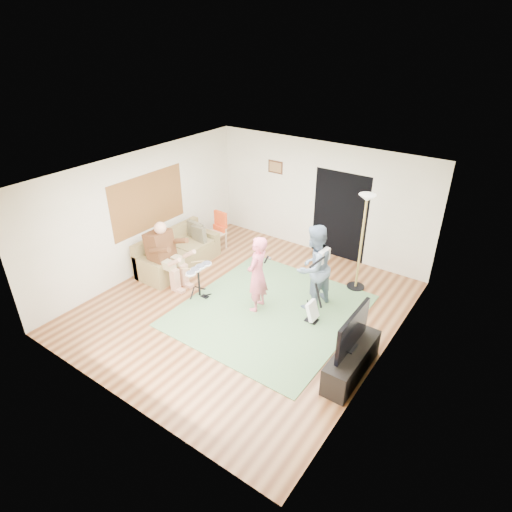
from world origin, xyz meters
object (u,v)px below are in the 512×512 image
Objects in this scene: guitarist at (313,267)px; singer at (257,274)px; torchiere_lamp at (363,226)px; sofa at (176,255)px; television at (353,331)px; drum_kit at (199,283)px; tv_cabinet at (352,362)px; guitar_spare at (313,311)px; dining_chair at (217,236)px.

singer is at bearing -35.01° from guitarist.
torchiere_lamp is (1.29, 1.84, 0.66)m from singer.
television is (4.74, -0.95, 0.58)m from sofa.
torchiere_lamp is 1.99× the size of television.
drum_kit is 3.51m from tv_cabinet.
guitar_spare reaches higher than sofa.
guitarist is (3.33, 0.40, 0.59)m from sofa.
dining_chair reaches higher than drum_kit.
dining_chair is (-3.60, -0.29, -1.11)m from torchiere_lamp.
tv_cabinet is at bearing 0.00° from television.
guitar_spare is 0.82× the size of television.
guitar_spare is 1.53m from television.
tv_cabinet is (1.46, -1.35, -0.61)m from guitarist.
guitar_spare reaches higher than tv_cabinet.
guitar_spare is (0.29, -0.48, -0.62)m from guitarist.
dining_chair is at bearing 158.98° from guitar_spare.
television reaches higher than guitar_spare.
drum_kit is 2.16m from dining_chair.
tv_cabinet is at bearing -36.53° from guitar_spare.
sofa is 3.63m from guitar_spare.
guitarist is at bearing 121.11° from guitar_spare.
torchiere_lamp is 3.77m from dining_chair.
guitarist is at bearing 27.14° from drum_kit.
guitar_spare is at bearing 44.27° from guitarist.
singer is 1.11× the size of tv_cabinet.
dining_chair is at bearing -132.47° from singer.
dining_chair is (-3.41, 1.31, 0.09)m from guitar_spare.
torchiere_lamp reaches higher than guitar_spare.
torchiere_lamp is 2.24× the size of dining_chair.
sofa is 2.32× the size of guitar_spare.
dining_chair is 5.05m from television.
torchiere_lamp is at bearing 136.35° from singer.
torchiere_lamp reaches higher than dining_chair.
tv_cabinet is (4.79, -0.95, -0.02)m from sofa.
sofa is at bearing -70.05° from guitarist.
drum_kit is at bearing 175.09° from tv_cabinet.
sofa is 2.59m from singer.
dining_chair reaches higher than guitar_spare.
sofa is at bearing 178.62° from guitar_spare.
drum_kit is 0.44× the size of singer.
sofa is 1.24m from dining_chair.
guitarist reaches higher than tv_cabinet.
torchiere_lamp is at bearing 83.34° from guitar_spare.
singer is at bearing -28.30° from dining_chair.
singer is 1.47× the size of television.
dining_chair is 0.89× the size of television.
torchiere_lamp is at bearing 40.56° from drum_kit.
tv_cabinet is (3.50, -0.30, -0.05)m from drum_kit.
guitarist is at bearing 6.79° from sofa.
singer is at bearing -167.71° from guitar_spare.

